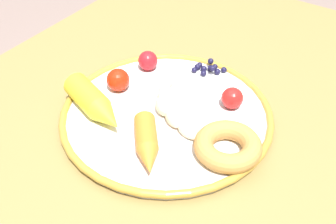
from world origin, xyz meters
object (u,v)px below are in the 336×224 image
(tomato_near, at_px, (118,80))
(tomato_far, at_px, (148,61))
(dining_table, at_px, (156,159))
(plate, at_px, (168,113))
(banana, at_px, (170,105))
(carrot_yellow, at_px, (95,104))
(blueberry_pile, at_px, (208,68))
(donut, at_px, (228,146))
(carrot_orange, at_px, (147,144))
(tomato_mid, at_px, (232,98))

(tomato_near, distance_m, tomato_far, 0.08)
(tomato_near, bearing_deg, dining_table, 84.55)
(plate, height_order, banana, banana)
(carrot_yellow, distance_m, tomato_near, 0.07)
(tomato_near, relative_size, tomato_far, 1.10)
(plate, bearing_deg, blueberry_pile, -178.71)
(tomato_far, bearing_deg, banana, 52.30)
(blueberry_pile, bearing_deg, dining_table, -7.82)
(donut, height_order, blueberry_pile, donut)
(dining_table, distance_m, tomato_far, 0.18)
(tomato_far, bearing_deg, carrot_orange, 35.45)
(donut, distance_m, tomato_far, 0.25)
(plate, bearing_deg, carrot_yellow, -53.10)
(banana, xyz_separation_m, tomato_near, (0.00, -0.11, 0.01))
(blueberry_pile, relative_size, tomato_far, 1.60)
(banana, distance_m, tomato_near, 0.11)
(plate, bearing_deg, dining_table, -78.79)
(blueberry_pile, height_order, tomato_near, tomato_near)
(carrot_orange, bearing_deg, carrot_yellow, -101.24)
(dining_table, distance_m, banana, 0.13)
(blueberry_pile, relative_size, tomato_near, 1.45)
(blueberry_pile, bearing_deg, carrot_orange, 7.13)
(dining_table, xyz_separation_m, blueberry_pile, (-0.14, 0.02, 0.13))
(blueberry_pile, bearing_deg, plate, 1.29)
(banana, relative_size, carrot_orange, 1.26)
(plate, height_order, donut, donut)
(plate, distance_m, donut, 0.13)
(plate, distance_m, banana, 0.02)
(tomato_near, bearing_deg, tomato_mid, 109.66)
(plate, bearing_deg, tomato_near, -91.89)
(dining_table, bearing_deg, donut, 80.20)
(tomato_far, bearing_deg, donut, 63.34)
(plate, xyz_separation_m, tomato_far, (-0.08, -0.10, 0.02))
(carrot_orange, height_order, tomato_far, tomato_far)
(blueberry_pile, xyz_separation_m, tomato_far, (0.05, -0.10, 0.01))
(dining_table, relative_size, carrot_yellow, 7.48)
(banana, bearing_deg, donut, 74.36)
(tomato_far, bearing_deg, carrot_yellow, 2.46)
(donut, xyz_separation_m, blueberry_pile, (-0.17, -0.13, -0.01))
(carrot_yellow, distance_m, tomato_far, 0.15)
(donut, relative_size, tomato_mid, 2.76)
(carrot_orange, bearing_deg, dining_table, -151.54)
(carrot_yellow, xyz_separation_m, blueberry_pile, (-0.21, 0.09, -0.01))
(tomato_mid, bearing_deg, tomato_far, -94.09)
(donut, bearing_deg, dining_table, -99.80)
(dining_table, height_order, tomato_near, tomato_near)
(blueberry_pile, height_order, tomato_mid, tomato_mid)
(tomato_far, bearing_deg, plate, 50.33)
(banana, xyz_separation_m, tomato_mid, (-0.06, 0.08, 0.01))
(carrot_yellow, relative_size, blueberry_pile, 2.50)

